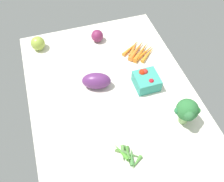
{
  "coord_description": "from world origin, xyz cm",
  "views": [
    {
      "loc": [
        66.97,
        -20.94,
        96.19
      ],
      "look_at": [
        0.0,
        0.0,
        4.0
      ],
      "focal_mm": 40.28,
      "sensor_mm": 36.0,
      "label": 1
    }
  ],
  "objects": [
    {
      "name": "berry_basket",
      "position": [
        -0.66,
        16.93,
        5.41
      ],
      "size": [
        11.0,
        11.0,
        7.54
      ],
      "color": "teal",
      "rests_on": "tablecloth"
    },
    {
      "name": "tablecloth",
      "position": [
        0.0,
        0.0,
        1.0
      ],
      "size": [
        104.0,
        76.0,
        2.0
      ],
      "primitive_type": "cube",
      "color": "silver",
      "rests_on": "ground"
    },
    {
      "name": "okra_pile",
      "position": [
        30.93,
        -3.24,
        2.86
      ],
      "size": [
        12.8,
        10.68,
        1.89
      ],
      "color": "#558A41",
      "rests_on": "tablecloth"
    },
    {
      "name": "broccoli_head",
      "position": [
        23.3,
        24.7,
        10.17
      ],
      "size": [
        10.24,
        10.15,
        13.16
      ],
      "color": "#9ECC7E",
      "rests_on": "tablecloth"
    },
    {
      "name": "red_onion_center",
      "position": [
        -37.72,
        3.33,
        5.3
      ],
      "size": [
        6.6,
        6.6,
        6.6
      ],
      "primitive_type": "sphere",
      "color": "#78244D",
      "rests_on": "tablecloth"
    },
    {
      "name": "eggplant",
      "position": [
        -6.55,
        -5.59,
        5.86
      ],
      "size": [
        11.42,
        15.29,
        7.72
      ],
      "primitive_type": "ellipsoid",
      "rotation": [
        0.0,
        0.0,
        4.41
      ],
      "color": "#622C6A",
      "rests_on": "tablecloth"
    },
    {
      "name": "carrot_bunch",
      "position": [
        -22.11,
        22.12,
        3.23
      ],
      "size": [
        17.14,
        19.48,
        2.75
      ],
      "color": "orange",
      "rests_on": "tablecloth"
    },
    {
      "name": "heirloom_tomato_green",
      "position": [
        -40.81,
        -28.4,
        5.7
      ],
      "size": [
        7.39,
        7.39,
        7.39
      ],
      "primitive_type": "sphere",
      "color": "#99B23F",
      "rests_on": "tablecloth"
    }
  ]
}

